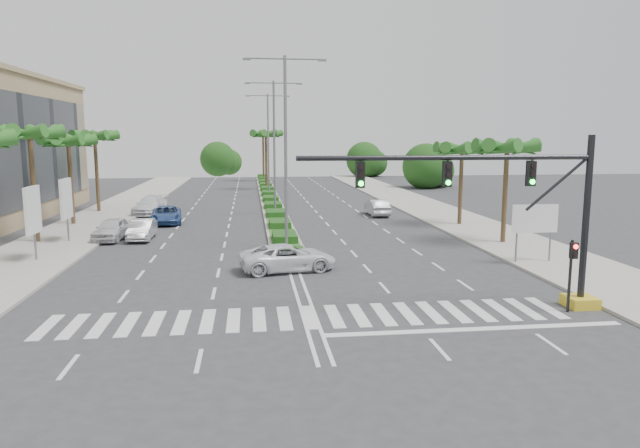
% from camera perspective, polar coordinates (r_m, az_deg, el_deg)
% --- Properties ---
extents(ground, '(160.00, 160.00, 0.00)m').
position_cam_1_polar(ground, '(23.00, -1.05, -9.31)').
color(ground, '#333335').
rests_on(ground, ground).
extents(footpath_right, '(6.00, 120.00, 0.15)m').
position_cam_1_polar(footpath_right, '(45.80, 15.45, -0.42)').
color(footpath_right, gray).
rests_on(footpath_right, ground).
extents(footpath_left, '(6.00, 120.00, 0.15)m').
position_cam_1_polar(footpath_left, '(44.27, -23.95, -1.18)').
color(footpath_left, gray).
rests_on(footpath_left, ground).
extents(median, '(2.20, 75.00, 0.20)m').
position_cam_1_polar(median, '(67.15, -5.10, 2.71)').
color(median, gray).
rests_on(median, ground).
extents(median_grass, '(1.80, 75.00, 0.04)m').
position_cam_1_polar(median_grass, '(67.14, -5.10, 2.81)').
color(median_grass, '#265D20').
rests_on(median_grass, median).
extents(signal_gantry, '(12.60, 1.20, 7.20)m').
position_cam_1_polar(signal_gantry, '(24.89, 20.66, -0.30)').
color(signal_gantry, gold).
rests_on(signal_gantry, ground).
extents(pedestrian_signal, '(0.28, 0.36, 3.00)m').
position_cam_1_polar(pedestrian_signal, '(25.21, 23.88, -3.65)').
color(pedestrian_signal, black).
rests_on(pedestrian_signal, ground).
extents(direction_sign, '(2.70, 0.11, 3.40)m').
position_cam_1_polar(direction_sign, '(33.99, 20.67, 0.28)').
color(direction_sign, slate).
rests_on(direction_sign, ground).
extents(billboard_near, '(0.18, 2.10, 4.35)m').
position_cam_1_polar(billboard_near, '(36.13, -26.79, 1.19)').
color(billboard_near, slate).
rests_on(billboard_near, ground).
extents(billboard_far, '(0.18, 2.10, 4.35)m').
position_cam_1_polar(billboard_far, '(41.79, -24.06, 2.27)').
color(billboard_far, slate).
rests_on(billboard_far, ground).
extents(palm_left_mid, '(4.57, 4.68, 7.95)m').
position_cam_1_polar(palm_left_mid, '(42.21, -27.03, 7.74)').
color(palm_left_mid, brown).
rests_on(palm_left_mid, ground).
extents(palm_left_far, '(4.57, 4.68, 7.35)m').
position_cam_1_polar(palm_left_far, '(49.82, -23.86, 7.29)').
color(palm_left_far, brown).
rests_on(palm_left_far, ground).
extents(palm_left_end, '(4.57, 4.68, 7.75)m').
position_cam_1_polar(palm_left_end, '(57.53, -21.60, 7.90)').
color(palm_left_end, brown).
rests_on(palm_left_end, ground).
extents(palm_right_near, '(4.57, 4.68, 7.05)m').
position_cam_1_polar(palm_right_near, '(39.50, 18.20, 6.98)').
color(palm_right_near, brown).
rests_on(palm_right_near, ground).
extents(palm_right_far, '(4.57, 4.68, 6.75)m').
position_cam_1_polar(palm_right_far, '(46.87, 14.01, 7.01)').
color(palm_right_far, brown).
rests_on(palm_right_far, ground).
extents(palm_median_a, '(4.57, 4.68, 8.05)m').
position_cam_1_polar(palm_median_a, '(76.78, -5.44, 8.75)').
color(palm_median_a, brown).
rests_on(palm_median_a, ground).
extents(palm_median_b, '(4.57, 4.68, 8.05)m').
position_cam_1_polar(palm_median_b, '(91.77, -5.72, 8.74)').
color(palm_median_b, brown).
rests_on(palm_median_b, ground).
extents(streetlight_near, '(5.10, 0.25, 12.00)m').
position_cam_1_polar(streetlight_near, '(35.82, -3.46, 8.22)').
color(streetlight_near, slate).
rests_on(streetlight_near, ground).
extents(streetlight_mid, '(5.10, 0.25, 12.00)m').
position_cam_1_polar(streetlight_mid, '(51.80, -4.60, 8.37)').
color(streetlight_mid, slate).
rests_on(streetlight_mid, ground).
extents(streetlight_far, '(5.10, 0.25, 12.00)m').
position_cam_1_polar(streetlight_far, '(67.79, -5.20, 8.45)').
color(streetlight_far, slate).
rests_on(streetlight_far, ground).
extents(car_parked_a, '(2.25, 4.66, 1.53)m').
position_cam_1_polar(car_parked_a, '(42.07, -20.07, -0.48)').
color(car_parked_a, silver).
rests_on(car_parked_a, ground).
extents(car_parked_b, '(1.49, 4.25, 1.40)m').
position_cam_1_polar(car_parked_b, '(41.66, -17.37, -0.53)').
color(car_parked_b, silver).
rests_on(car_parked_b, ground).
extents(car_parked_c, '(2.92, 5.37, 1.43)m').
position_cam_1_polar(car_parked_c, '(48.75, -15.12, 0.89)').
color(car_parked_c, '#2C4D88').
rests_on(car_parked_c, ground).
extents(car_parked_d, '(2.99, 5.81, 1.61)m').
position_cam_1_polar(car_parked_d, '(54.86, -16.59, 1.77)').
color(car_parked_d, white).
rests_on(car_parked_d, ground).
extents(car_crossing, '(5.49, 3.24, 1.43)m').
position_cam_1_polar(car_crossing, '(30.57, -3.23, -3.37)').
color(car_crossing, white).
rests_on(car_crossing, ground).
extents(car_right, '(1.62, 4.45, 1.46)m').
position_cam_1_polar(car_right, '(52.08, 5.70, 1.65)').
color(car_right, '#ADADB2').
rests_on(car_right, ground).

